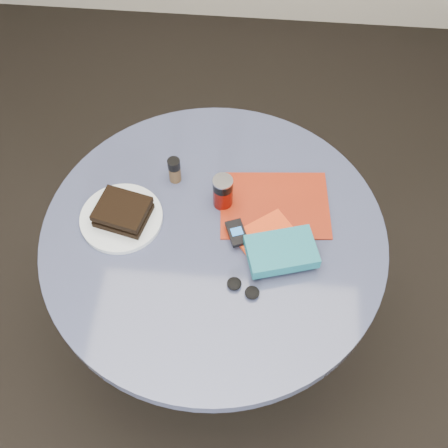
# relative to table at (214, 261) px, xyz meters

# --- Properties ---
(ground) EXTENTS (4.00, 4.00, 0.00)m
(ground) POSITION_rel_table_xyz_m (0.00, 0.00, -0.59)
(ground) COLOR black
(ground) RESTS_ON ground
(table) EXTENTS (1.00, 1.00, 0.75)m
(table) POSITION_rel_table_xyz_m (0.00, 0.00, 0.00)
(table) COLOR black
(table) RESTS_ON ground
(plate) EXTENTS (0.27, 0.27, 0.02)m
(plate) POSITION_rel_table_xyz_m (-0.27, 0.02, 0.17)
(plate) COLOR silver
(plate) RESTS_ON table
(sandwich) EXTENTS (0.17, 0.15, 0.05)m
(sandwich) POSITION_rel_table_xyz_m (-0.26, 0.02, 0.20)
(sandwich) COLOR black
(sandwich) RESTS_ON plate
(soda_can) EXTENTS (0.06, 0.06, 0.11)m
(soda_can) POSITION_rel_table_xyz_m (0.02, 0.11, 0.22)
(soda_can) COLOR #5A0A04
(soda_can) RESTS_ON table
(pepper_grinder) EXTENTS (0.04, 0.04, 0.09)m
(pepper_grinder) POSITION_rel_table_xyz_m (-0.14, 0.18, 0.21)
(pepper_grinder) COLOR #47341E
(pepper_grinder) RESTS_ON table
(magazine) EXTENTS (0.34, 0.27, 0.01)m
(magazine) POSITION_rel_table_xyz_m (0.17, 0.11, 0.17)
(magazine) COLOR maroon
(magazine) RESTS_ON table
(red_book) EXTENTS (0.19, 0.18, 0.01)m
(red_book) POSITION_rel_table_xyz_m (0.15, -0.00, 0.18)
(red_book) COLOR red
(red_book) RESTS_ON magazine
(novel) EXTENTS (0.22, 0.17, 0.04)m
(novel) POSITION_rel_table_xyz_m (0.19, -0.07, 0.20)
(novel) COLOR #175E6E
(novel) RESTS_ON red_book
(mp3_player) EXTENTS (0.07, 0.09, 0.02)m
(mp3_player) POSITION_rel_table_xyz_m (0.07, -0.01, 0.19)
(mp3_player) COLOR black
(mp3_player) RESTS_ON red_book
(headphones) EXTENTS (0.10, 0.08, 0.02)m
(headphones) POSITION_rel_table_xyz_m (0.10, -0.18, 0.17)
(headphones) COLOR black
(headphones) RESTS_ON table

